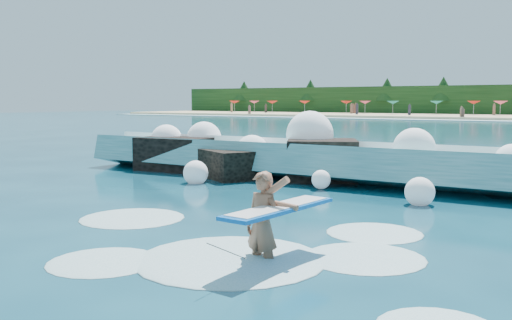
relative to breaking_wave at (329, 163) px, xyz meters
The scene contains 6 objects.
ground 7.72m from the breaking_wave, 94.21° to the right, with size 200.00×200.00×0.00m, color #083041.
breaking_wave is the anchor object (origin of this frame).
rock_cluster 3.31m from the breaking_wave, behind, with size 8.47×3.61×1.53m.
surfer_with_board 9.50m from the breaking_wave, 69.95° to the right, with size 0.98×2.90×1.73m.
wave_spray 0.68m from the breaking_wave, 163.30° to the right, with size 15.02×4.42×2.28m.
surf_foam 8.97m from the breaking_wave, 74.17° to the right, with size 9.12×6.05×0.16m.
Camera 1 is at (8.53, -8.73, 2.54)m, focal length 40.00 mm.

